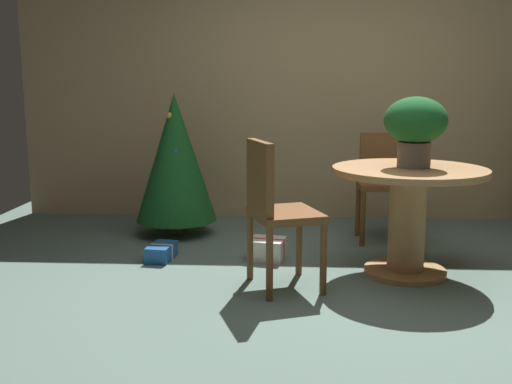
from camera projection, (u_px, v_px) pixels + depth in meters
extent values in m
plane|color=slate|center=(346.00, 292.00, 3.75)|extent=(6.60, 6.60, 0.00)
cube|color=tan|center=(328.00, 85.00, 5.68)|extent=(6.00, 0.10, 2.60)
cylinder|color=#B27F4C|center=(405.00, 271.00, 4.10)|extent=(0.56, 0.56, 0.04)
cylinder|color=#B27F4C|center=(407.00, 222.00, 4.03)|extent=(0.25, 0.25, 0.67)
cylinder|color=#B27F4C|center=(409.00, 171.00, 3.97)|extent=(1.04, 1.04, 0.04)
cylinder|color=#665B51|center=(414.00, 155.00, 3.96)|extent=(0.22, 0.22, 0.17)
ellipsoid|color=#195623|center=(416.00, 120.00, 3.91)|extent=(0.42, 0.42, 0.31)
sphere|color=red|center=(432.00, 117.00, 3.77)|extent=(0.08, 0.08, 0.08)
sphere|color=red|center=(416.00, 115.00, 4.01)|extent=(0.06, 0.06, 0.06)
cylinder|color=brown|center=(415.00, 220.00, 4.76)|extent=(0.04, 0.04, 0.45)
cylinder|color=brown|center=(363.00, 219.00, 4.78)|extent=(0.04, 0.04, 0.45)
cylinder|color=brown|center=(407.00, 211.00, 5.09)|extent=(0.04, 0.04, 0.45)
cylinder|color=brown|center=(358.00, 210.00, 5.11)|extent=(0.04, 0.04, 0.45)
cube|color=brown|center=(387.00, 185.00, 4.89)|extent=(0.46, 0.38, 0.05)
cube|color=brown|center=(384.00, 156.00, 5.01)|extent=(0.42, 0.05, 0.40)
cylinder|color=brown|center=(299.00, 242.00, 4.06)|extent=(0.04, 0.04, 0.46)
cylinder|color=brown|center=(323.00, 260.00, 3.66)|extent=(0.04, 0.04, 0.46)
cylinder|color=brown|center=(250.00, 246.00, 3.96)|extent=(0.04, 0.04, 0.46)
cylinder|color=brown|center=(270.00, 265.00, 3.56)|extent=(0.04, 0.04, 0.46)
cube|color=brown|center=(286.00, 215.00, 3.76)|extent=(0.53, 0.58, 0.05)
cube|color=brown|center=(260.00, 177.00, 3.67)|extent=(0.19, 0.41, 0.45)
cylinder|color=brown|center=(177.00, 227.00, 5.19)|extent=(0.10, 0.10, 0.13)
cone|color=#195623|center=(175.00, 158.00, 5.08)|extent=(0.70, 0.70, 1.10)
sphere|color=#2D51A8|center=(176.00, 152.00, 4.93)|extent=(0.04, 0.04, 0.04)
sphere|color=silver|center=(171.00, 131.00, 5.13)|extent=(0.04, 0.04, 0.04)
sphere|color=gold|center=(189.00, 189.00, 4.95)|extent=(0.05, 0.05, 0.05)
sphere|color=gold|center=(167.00, 185.00, 5.32)|extent=(0.06, 0.06, 0.06)
sphere|color=#2D51A8|center=(191.00, 182.00, 5.33)|extent=(0.04, 0.04, 0.04)
sphere|color=gold|center=(169.00, 115.00, 4.97)|extent=(0.05, 0.05, 0.05)
cube|color=silver|center=(267.00, 249.00, 4.44)|extent=(0.30, 0.29, 0.16)
cube|color=red|center=(267.00, 249.00, 4.44)|extent=(0.26, 0.08, 0.16)
cube|color=#1E569E|center=(162.00, 252.00, 4.44)|extent=(0.20, 0.31, 0.12)
cube|color=silver|center=(162.00, 252.00, 4.44)|extent=(0.17, 0.05, 0.12)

